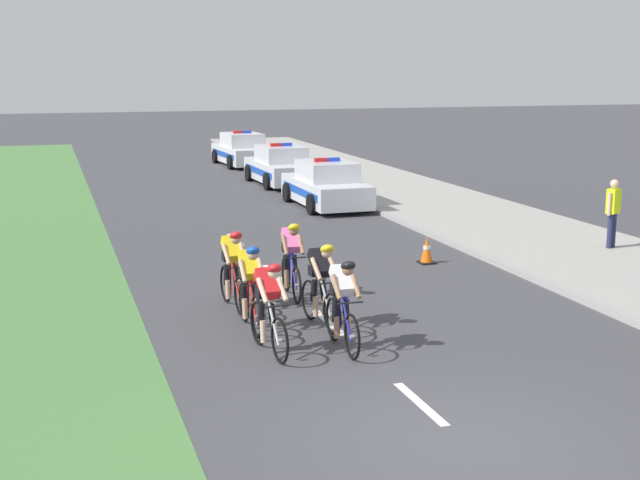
% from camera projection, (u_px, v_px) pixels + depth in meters
% --- Properties ---
extents(ground_plane, '(160.00, 160.00, 0.00)m').
position_uv_depth(ground_plane, '(463.00, 442.00, 10.68)').
color(ground_plane, '#424247').
extents(sidewalk_slab, '(4.87, 60.00, 0.12)m').
position_uv_depth(sidewalk_slab, '(477.00, 218.00, 25.95)').
color(sidewalk_slab, '#A3A099').
rests_on(sidewalk_slab, ground).
extents(kerb_edge, '(0.16, 60.00, 0.13)m').
position_uv_depth(kerb_edge, '(404.00, 222.00, 25.26)').
color(kerb_edge, '#9E9E99').
rests_on(kerb_edge, ground).
extents(lane_markings_centre, '(0.14, 17.60, 0.01)m').
position_uv_depth(lane_markings_centre, '(329.00, 322.00, 15.63)').
color(lane_markings_centre, white).
rests_on(lane_markings_centre, ground).
extents(cyclist_lead, '(0.45, 1.72, 1.56)m').
position_uv_depth(cyclist_lead, '(269.00, 306.00, 13.78)').
color(cyclist_lead, black).
rests_on(cyclist_lead, ground).
extents(cyclist_second, '(0.42, 1.72, 1.56)m').
position_uv_depth(cyclist_second, '(343.00, 303.00, 13.98)').
color(cyclist_second, black).
rests_on(cyclist_second, ground).
extents(cyclist_third, '(0.42, 1.72, 1.56)m').
position_uv_depth(cyclist_third, '(250.00, 285.00, 15.07)').
color(cyclist_third, black).
rests_on(cyclist_third, ground).
extents(cyclist_fourth, '(0.45, 1.72, 1.56)m').
position_uv_depth(cyclist_fourth, '(321.00, 283.00, 15.21)').
color(cyclist_fourth, black).
rests_on(cyclist_fourth, ground).
extents(cyclist_fifth, '(0.44, 1.72, 1.56)m').
position_uv_depth(cyclist_fifth, '(233.00, 268.00, 16.37)').
color(cyclist_fifth, black).
rests_on(cyclist_fifth, ground).
extents(cyclist_sixth, '(0.43, 1.72, 1.56)m').
position_uv_depth(cyclist_sixth, '(291.00, 258.00, 17.18)').
color(cyclist_sixth, black).
rests_on(cyclist_sixth, ground).
extents(police_car_nearest, '(2.03, 4.42, 1.59)m').
position_uv_depth(police_car_nearest, '(326.00, 186.00, 28.34)').
color(police_car_nearest, silver).
rests_on(police_car_nearest, ground).
extents(police_car_second, '(2.10, 4.45, 1.59)m').
position_uv_depth(police_car_second, '(281.00, 167.00, 33.69)').
color(police_car_second, silver).
rests_on(police_car_second, ground).
extents(police_car_third, '(2.19, 4.49, 1.59)m').
position_uv_depth(police_car_third, '(242.00, 151.00, 40.11)').
color(police_car_third, white).
rests_on(police_car_third, ground).
extents(traffic_cone_mid, '(0.36, 0.36, 0.64)m').
position_uv_depth(traffic_cone_mid, '(427.00, 250.00, 20.26)').
color(traffic_cone_mid, black).
rests_on(traffic_cone_mid, ground).
extents(spectator_closest, '(0.49, 0.37, 1.68)m').
position_uv_depth(spectator_closest, '(613.00, 209.00, 21.30)').
color(spectator_closest, '#23284C').
rests_on(spectator_closest, sidewalk_slab).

